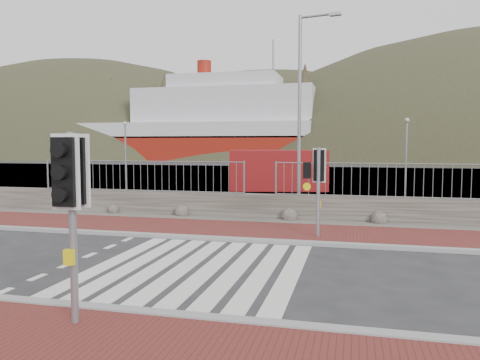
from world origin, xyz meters
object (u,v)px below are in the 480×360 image
(traffic_signal_far, at_px, (317,173))
(streetlight, at_px, (303,105))
(ferry, at_px, (190,129))
(traffic_signal_near, at_px, (72,188))
(shipping_container, at_px, (278,170))

(traffic_signal_far, bearing_deg, streetlight, -73.13)
(ferry, height_order, traffic_signal_near, ferry)
(traffic_signal_near, bearing_deg, traffic_signal_far, 64.73)
(traffic_signal_near, relative_size, streetlight, 0.39)
(streetlight, distance_m, shipping_container, 10.86)
(ferry, bearing_deg, shipping_container, -64.65)
(traffic_signal_near, xyz_separation_m, shipping_container, (-0.40, 21.82, -0.93))
(ferry, relative_size, traffic_signal_far, 18.64)
(shipping_container, bearing_deg, ferry, 103.25)
(traffic_signal_far, bearing_deg, shipping_container, -71.68)
(shipping_container, bearing_deg, traffic_signal_near, -101.06)
(ferry, relative_size, shipping_container, 8.65)
(traffic_signal_near, height_order, shipping_container, traffic_signal_near)
(ferry, xyz_separation_m, traffic_signal_far, (27.00, -63.97, -3.42))
(traffic_signal_near, distance_m, shipping_container, 21.85)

